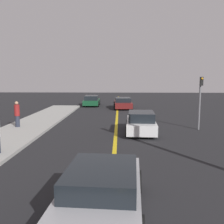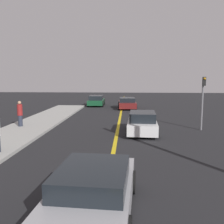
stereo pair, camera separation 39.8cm
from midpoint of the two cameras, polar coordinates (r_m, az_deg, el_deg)
road_center_line at (r=15.04m, az=1.86°, el=-5.10°), size 0.20×60.00×0.01m
sidewalk_left at (r=14.59m, az=-22.52°, el=-5.82°), size 3.18×32.11×0.15m
car_ahead_center at (r=6.44m, az=-2.35°, el=-17.45°), size 2.16×4.03×1.27m
car_far_distant at (r=15.39m, az=7.67°, el=-2.49°), size 1.98×3.90×1.32m
car_parked_left_lot at (r=27.34m, az=3.89°, el=2.01°), size 2.09×3.97×1.21m
car_oncoming_far at (r=30.19m, az=-3.24°, el=2.59°), size 1.96×3.96×1.24m
pedestrian_far_standing at (r=17.58m, az=-19.69°, el=-0.36°), size 0.34×0.34×1.69m
traffic_light at (r=16.93m, az=20.67°, el=3.18°), size 0.18×0.40×3.42m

